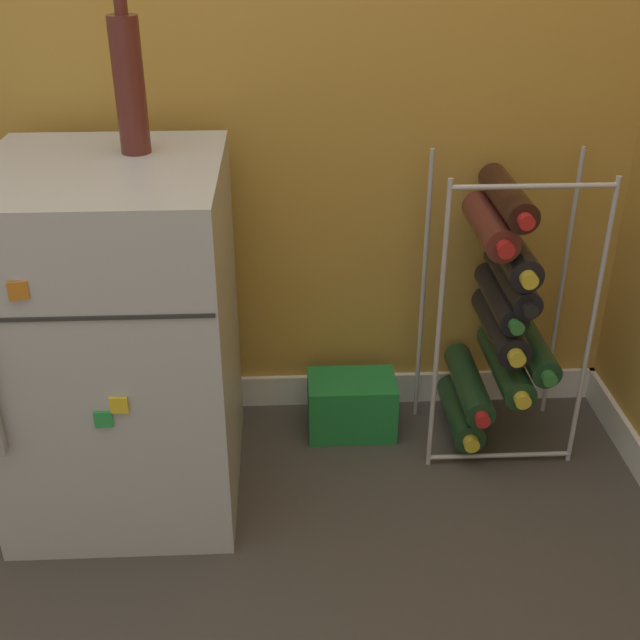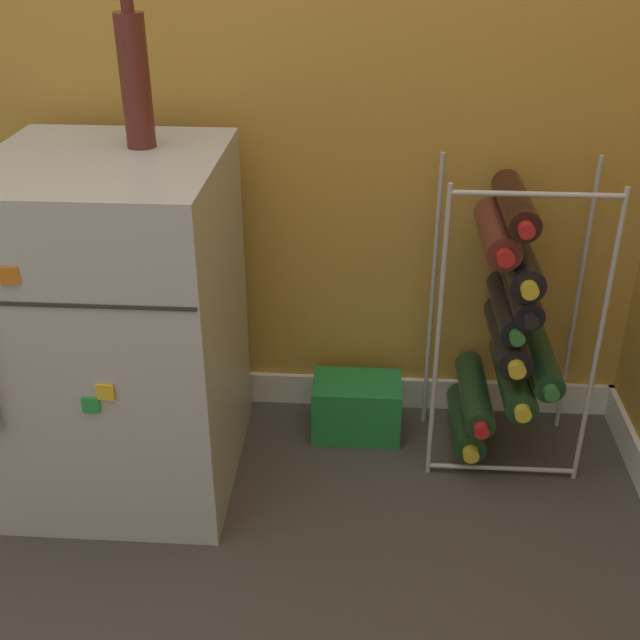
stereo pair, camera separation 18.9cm
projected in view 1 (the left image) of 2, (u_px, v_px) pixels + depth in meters
ground_plane at (329, 549)px, 1.79m from camera, size 14.00×14.00×0.00m
mini_fridge at (119, 339)px, 1.81m from camera, size 0.50×0.56×0.81m
wine_rack at (498, 314)px, 1.98m from camera, size 0.38×0.33×0.76m
soda_box at (352, 405)px, 2.15m from camera, size 0.23×0.15×0.16m
fridge_top_bottle at (129, 84)px, 1.64m from camera, size 0.06×0.06×0.32m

